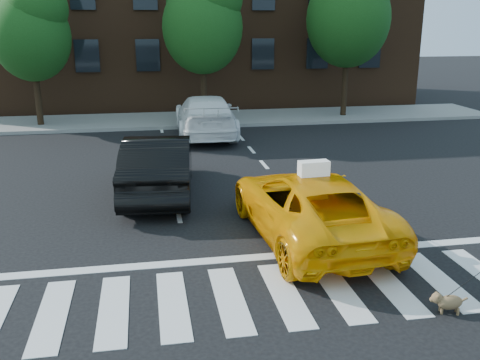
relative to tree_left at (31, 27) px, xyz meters
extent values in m
plane|color=black|center=(6.97, -17.00, -4.44)|extent=(120.00, 120.00, 0.00)
cube|color=silver|center=(6.97, -17.00, -4.43)|extent=(13.00, 2.40, 0.01)
cube|color=silver|center=(6.97, -15.40, -4.43)|extent=(12.00, 0.30, 0.01)
cube|color=slate|center=(6.97, 0.50, -4.37)|extent=(30.00, 4.00, 0.15)
cylinder|color=black|center=(-0.03, 0.00, -2.82)|extent=(0.28, 0.28, 3.25)
ellipsoid|color=#133E11|center=(-0.03, 0.00, -0.41)|extent=(3.38, 3.38, 3.89)
sphere|color=#133E11|center=(0.37, -0.20, 0.76)|extent=(2.60, 2.60, 2.60)
sphere|color=#133E11|center=(-0.38, 0.25, 0.43)|extent=(2.34, 2.34, 2.34)
cylinder|color=black|center=(7.47, 0.00, -2.67)|extent=(0.28, 0.28, 3.55)
ellipsoid|color=#133E11|center=(7.47, 0.00, -0.04)|extent=(3.69, 3.69, 4.25)
sphere|color=#133E11|center=(7.12, 0.25, 0.88)|extent=(2.56, 2.56, 2.56)
cylinder|color=black|center=(14.47, 0.00, -2.52)|extent=(0.28, 0.28, 3.85)
ellipsoid|color=#133E11|center=(14.47, 0.00, 0.33)|extent=(4.00, 4.00, 4.60)
imported|color=#FAA305|center=(8.17, -14.50, -3.69)|extent=(2.83, 5.55, 1.50)
imported|color=black|center=(4.97, -10.74, -3.60)|extent=(2.26, 5.27, 1.69)
imported|color=white|center=(7.17, -3.06, -3.59)|extent=(2.59, 5.96, 1.71)
ellipsoid|color=#8D6148|center=(9.51, -18.10, -4.25)|extent=(0.49, 0.36, 0.25)
sphere|color=#8D6148|center=(9.31, -18.03, -4.18)|extent=(0.23, 0.23, 0.18)
sphere|color=#8D6148|center=(9.23, -18.01, -4.21)|extent=(0.11, 0.11, 0.09)
cylinder|color=#8D6148|center=(9.72, -18.16, -4.18)|extent=(0.13, 0.08, 0.11)
sphere|color=#8D6148|center=(9.32, -17.97, -4.13)|extent=(0.08, 0.08, 0.06)
sphere|color=#8D6148|center=(9.29, -18.09, -4.13)|extent=(0.08, 0.08, 0.06)
cylinder|color=#8D6148|center=(9.37, -18.11, -4.38)|extent=(0.06, 0.06, 0.12)
cylinder|color=#8D6148|center=(9.41, -18.01, -4.38)|extent=(0.06, 0.06, 0.12)
cylinder|color=#8D6148|center=(9.62, -18.19, -4.38)|extent=(0.06, 0.06, 0.12)
cylinder|color=#8D6148|center=(9.65, -18.08, -4.38)|extent=(0.06, 0.06, 0.12)
cube|color=white|center=(8.17, -14.70, -2.78)|extent=(0.67, 0.32, 0.32)
camera|label=1|loc=(4.65, -25.30, 0.27)|focal=40.00mm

